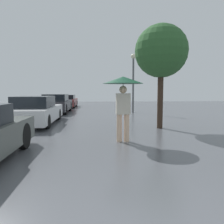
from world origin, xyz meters
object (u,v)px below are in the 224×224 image
(pedestrian, at_px, (123,89))
(street_lamp, at_px, (133,74))
(parked_car_third, at_px, (57,104))
(parked_car_second, at_px, (36,111))
(parked_car_farthest, at_px, (67,101))
(tree, at_px, (161,52))

(pedestrian, xyz_separation_m, street_lamp, (1.85, 8.78, 1.11))
(parked_car_third, bearing_deg, parked_car_second, -90.16)
(parked_car_farthest, bearing_deg, parked_car_second, -90.57)
(pedestrian, height_order, parked_car_farthest, pedestrian)
(parked_car_second, xyz_separation_m, parked_car_third, (0.02, 5.41, 0.03))
(pedestrian, distance_m, parked_car_second, 5.26)
(parked_car_second, xyz_separation_m, tree, (5.28, -1.56, 2.44))
(pedestrian, relative_size, parked_car_third, 0.42)
(pedestrian, relative_size, street_lamp, 0.47)
(tree, bearing_deg, parked_car_second, 163.52)
(parked_car_second, xyz_separation_m, parked_car_farthest, (0.11, 10.68, -0.03))
(parked_car_third, distance_m, parked_car_farthest, 5.27)
(parked_car_second, distance_m, parked_car_farthest, 10.69)
(parked_car_farthest, bearing_deg, pedestrian, -76.83)
(parked_car_farthest, relative_size, street_lamp, 1.08)
(parked_car_farthest, bearing_deg, tree, -67.09)
(parked_car_second, height_order, street_lamp, street_lamp)
(pedestrian, distance_m, tree, 3.22)
(parked_car_farthest, distance_m, tree, 13.52)
(pedestrian, bearing_deg, street_lamp, 78.07)
(pedestrian, height_order, tree, tree)
(parked_car_farthest, xyz_separation_m, street_lamp, (5.24, -5.71, 2.11))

